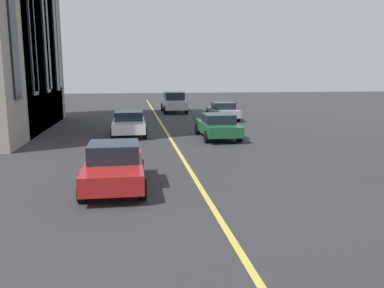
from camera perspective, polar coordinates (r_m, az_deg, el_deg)
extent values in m
cube|color=#D8C64C|center=(14.82, -0.51, -3.52)|extent=(80.00, 0.16, 0.01)
cube|color=#B7BABF|center=(30.55, 4.46, 4.67)|extent=(4.40, 1.80, 0.55)
cube|color=#19232D|center=(30.29, 4.57, 5.61)|extent=(1.85, 1.58, 0.50)
cylinder|color=black|center=(31.81, 2.34, 4.41)|extent=(0.64, 0.22, 0.64)
cylinder|color=black|center=(32.19, 5.36, 4.44)|extent=(0.64, 0.22, 0.64)
cylinder|color=black|center=(28.98, 3.44, 3.83)|extent=(0.64, 0.22, 0.64)
cylinder|color=black|center=(29.39, 6.74, 3.87)|extent=(0.64, 0.22, 0.64)
cube|color=#1E6038|center=(21.68, 3.72, 2.42)|extent=(4.40, 1.80, 0.55)
cube|color=#19232D|center=(21.40, 3.86, 3.74)|extent=(1.85, 1.58, 0.50)
cylinder|color=black|center=(22.97, 0.82, 2.19)|extent=(0.64, 0.22, 0.64)
cylinder|color=black|center=(23.31, 5.02, 2.27)|extent=(0.64, 0.22, 0.64)
cylinder|color=black|center=(20.14, 2.20, 1.05)|extent=(0.64, 0.22, 0.64)
cylinder|color=black|center=(20.54, 6.94, 1.16)|extent=(0.64, 0.22, 0.64)
cube|color=silver|center=(23.04, -9.20, 2.77)|extent=(4.40, 1.80, 0.55)
cube|color=#19232D|center=(23.20, -9.23, 4.13)|extent=(1.85, 1.58, 0.50)
cylinder|color=black|center=(21.65, -6.91, 1.62)|extent=(0.64, 0.22, 0.64)
cylinder|color=black|center=(21.67, -11.48, 1.50)|extent=(0.64, 0.22, 0.64)
cylinder|color=black|center=(24.52, -7.14, 2.62)|extent=(0.64, 0.22, 0.64)
cylinder|color=black|center=(24.54, -11.18, 2.51)|extent=(0.64, 0.22, 0.64)
cube|color=#B21E1E|center=(12.38, -11.30, -3.75)|extent=(3.90, 1.75, 0.55)
cube|color=#19232D|center=(12.45, -11.35, -1.08)|extent=(1.64, 1.54, 0.55)
cylinder|color=black|center=(11.20, -7.20, -6.58)|extent=(0.60, 0.21, 0.60)
cylinder|color=black|center=(11.29, -15.81, -6.76)|extent=(0.60, 0.21, 0.60)
cylinder|color=black|center=(13.68, -7.52, -3.49)|extent=(0.60, 0.21, 0.60)
cylinder|color=black|center=(13.75, -14.54, -3.66)|extent=(0.60, 0.21, 0.60)
cube|color=silver|center=(36.42, -2.67, 5.86)|extent=(4.70, 1.95, 0.80)
cube|color=#19232D|center=(36.37, -2.68, 7.04)|extent=(2.58, 1.72, 0.70)
cylinder|color=black|center=(37.91, -4.33, 5.41)|extent=(0.76, 0.27, 0.76)
cylinder|color=black|center=(38.10, -1.51, 5.46)|extent=(0.76, 0.27, 0.76)
cylinder|color=black|center=(34.83, -3.92, 4.99)|extent=(0.76, 0.27, 0.76)
cylinder|color=black|center=(35.04, -0.86, 5.05)|extent=(0.76, 0.27, 0.76)
cube|color=#19232D|center=(31.43, -19.62, 19.01)|extent=(1.10, 0.10, 12.64)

